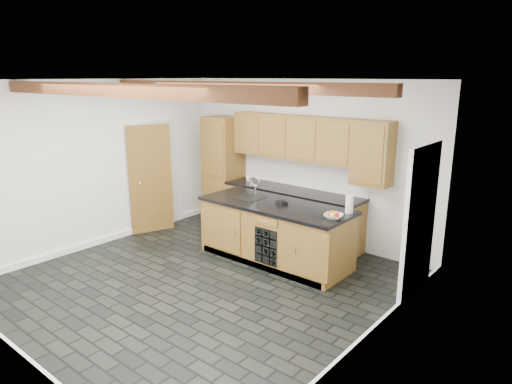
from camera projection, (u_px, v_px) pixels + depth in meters
ground at (203, 282)px, 6.50m from camera, size 5.00×5.00×0.00m
room_shell at (222, 170)px, 6.57m from camera, size 5.01×5.00×5.00m
back_cabinetry at (277, 183)px, 8.15m from camera, size 3.65×0.62×2.20m
island at (275, 232)px, 7.15m from camera, size 2.48×0.96×0.93m
faucet at (250, 195)px, 7.41m from camera, size 0.45×0.40×0.34m
kitchen_scale at (282, 202)px, 7.03m from camera, size 0.22×0.17×0.06m
fruit_bowl at (333, 216)px, 6.31m from camera, size 0.33×0.33×0.06m
fruit_cluster at (333, 214)px, 6.30m from camera, size 0.16×0.17×0.07m
paper_towel at (349, 204)px, 6.53m from camera, size 0.11×0.11×0.27m
mug at (249, 179)px, 8.54m from camera, size 0.12×0.12×0.10m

